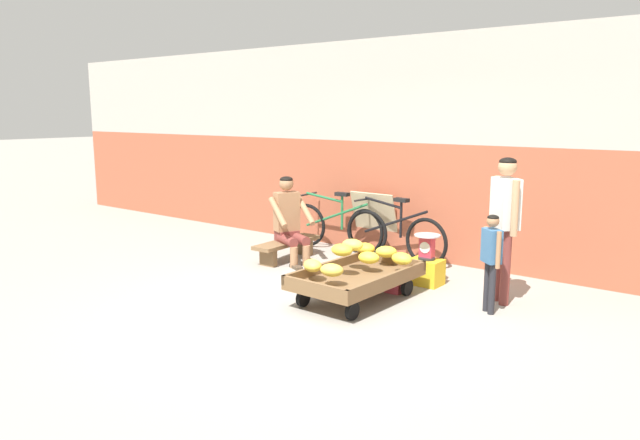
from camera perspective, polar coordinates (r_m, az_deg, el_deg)
ground_plane at (r=6.06m, az=-1.88°, el=-8.86°), size 80.00×80.00×0.00m
back_wall at (r=8.15m, az=11.20°, el=6.60°), size 16.00×0.30×2.97m
banana_cart at (r=6.37m, az=3.53°, el=-5.63°), size 0.88×1.46×0.36m
banana_pile at (r=6.47m, az=3.68°, el=-3.40°), size 0.85×1.27×0.25m
low_bench at (r=8.10m, az=-3.17°, el=-2.46°), size 0.33×1.11×0.27m
vendor_seated at (r=7.95m, az=-2.92°, el=0.01°), size 0.74×0.62×1.14m
plastic_crate at (r=7.08m, az=10.09°, el=-4.90°), size 0.36×0.28×0.30m
weighing_scale at (r=7.00m, az=10.16°, el=-2.50°), size 0.30×0.30×0.29m
bicycle_near_left at (r=8.62m, az=1.52°, el=-0.62°), size 1.66×0.48×0.86m
bicycle_far_left at (r=8.14m, az=7.10°, el=-1.34°), size 1.66×0.48×0.86m
sign_board at (r=8.55m, az=5.32°, el=-0.21°), size 0.70×0.28×0.87m
customer_adult at (r=6.43m, az=17.22°, el=0.58°), size 0.38×0.37×1.53m
customer_child at (r=6.13m, az=16.02°, el=-3.01°), size 0.25×0.23×1.00m
shopping_bag at (r=6.71m, az=7.05°, el=-5.92°), size 0.18×0.12×0.24m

